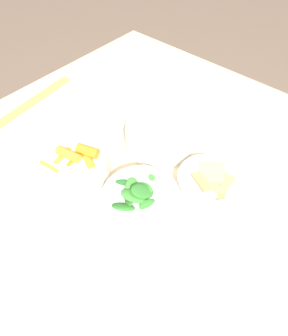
{
  "coord_description": "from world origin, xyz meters",
  "views": [
    {
      "loc": [
        -0.34,
        -0.29,
        1.29
      ],
      "look_at": [
        0.01,
        0.02,
        0.77
      ],
      "focal_mm": 35.0,
      "sensor_mm": 36.0,
      "label": 1
    }
  ],
  "objects_px": {
    "ruler": "(30,104)",
    "bowl_cookies": "(209,181)",
    "bowl_carrots": "(68,161)",
    "bowl_beans_hotdog": "(159,136)",
    "bowl_greens": "(140,202)"
  },
  "relations": [
    {
      "from": "ruler",
      "to": "bowl_cookies",
      "type": "bearing_deg",
      "value": -81.81
    },
    {
      "from": "bowl_carrots",
      "to": "bowl_cookies",
      "type": "height_order",
      "value": "bowl_carrots"
    },
    {
      "from": "bowl_beans_hotdog",
      "to": "bowl_greens",
      "type": "bearing_deg",
      "value": -151.21
    },
    {
      "from": "bowl_greens",
      "to": "bowl_beans_hotdog",
      "type": "relative_size",
      "value": 0.95
    },
    {
      "from": "bowl_beans_hotdog",
      "to": "bowl_cookies",
      "type": "relative_size",
      "value": 1.17
    },
    {
      "from": "bowl_carrots",
      "to": "ruler",
      "type": "bearing_deg",
      "value": 72.38
    },
    {
      "from": "bowl_carrots",
      "to": "ruler",
      "type": "xyz_separation_m",
      "value": [
        0.09,
        0.27,
        -0.03
      ]
    },
    {
      "from": "bowl_carrots",
      "to": "bowl_greens",
      "type": "distance_m",
      "value": 0.19
    },
    {
      "from": "bowl_carrots",
      "to": "bowl_greens",
      "type": "bearing_deg",
      "value": -83.54
    },
    {
      "from": "bowl_carrots",
      "to": "ruler",
      "type": "relative_size",
      "value": 0.6
    },
    {
      "from": "bowl_carrots",
      "to": "bowl_beans_hotdog",
      "type": "height_order",
      "value": "bowl_carrots"
    },
    {
      "from": "bowl_carrots",
      "to": "bowl_greens",
      "type": "relative_size",
      "value": 1.22
    },
    {
      "from": "bowl_cookies",
      "to": "bowl_greens",
      "type": "bearing_deg",
      "value": 154.17
    },
    {
      "from": "bowl_greens",
      "to": "ruler",
      "type": "relative_size",
      "value": 0.49
    },
    {
      "from": "bowl_greens",
      "to": "bowl_beans_hotdog",
      "type": "xyz_separation_m",
      "value": [
        0.17,
        0.1,
        -0.01
      ]
    }
  ]
}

